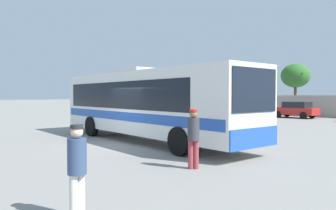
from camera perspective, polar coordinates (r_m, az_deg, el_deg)
name	(u,v)px	position (r m, az deg, el deg)	size (l,w,h in m)	color
ground_plane	(261,130)	(21.18, 16.19, -4.21)	(300.00, 300.00, 0.00)	gray
coach_bus_white_blue	(145,102)	(15.36, -4.06, 0.57)	(12.25, 2.89, 3.47)	white
attendant_by_bus_door	(193,135)	(9.54, 4.52, -5.33)	(0.49, 0.49, 1.75)	#99383D
passenger_waiting_on_apron	(77,165)	(5.94, -15.78, -10.25)	(0.41, 0.41, 1.66)	silver
parked_car_leftmost_maroon	(245,108)	(35.47, 13.47, -0.50)	(4.09, 2.00, 1.54)	maroon
parked_car_second_red	(295,109)	(33.13, 21.60, -0.73)	(4.17, 2.17, 1.54)	red
roadside_tree_left	(236,74)	(46.26, 11.88, 5.32)	(4.68, 4.68, 7.08)	brown
roadside_tree_midleft	(295,76)	(40.16, 21.61, 4.81)	(3.26, 3.26, 5.82)	brown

